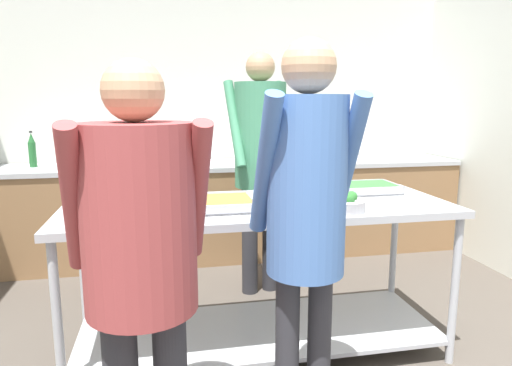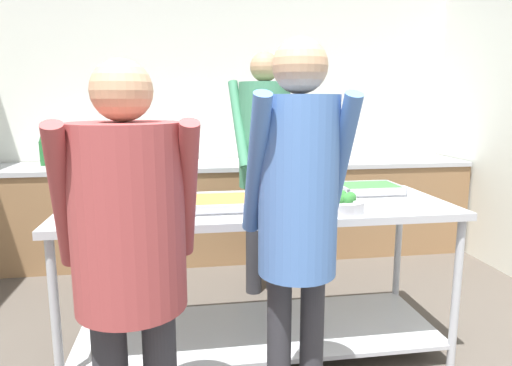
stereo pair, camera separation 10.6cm
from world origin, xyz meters
name	(u,v)px [view 1 (the left image)]	position (x,y,z in m)	size (l,w,h in m)	color
wall_rear	(216,113)	(0.00, 3.50, 1.32)	(4.65, 0.06, 2.65)	silver
back_counter	(222,209)	(0.00, 3.13, 0.44)	(4.49, 0.65, 0.89)	olive
serving_counter	(259,253)	(0.00, 1.42, 0.60)	(2.14, 0.79, 0.88)	#ADAFB5
sauce_pan	(129,200)	(-0.71, 1.47, 0.93)	(0.40, 0.26, 0.07)	#ADAFB5
serving_tray_roast	(214,204)	(-0.26, 1.35, 0.91)	(0.42, 0.33, 0.05)	#ADAFB5
plate_stack	(283,200)	(0.12, 1.34, 0.92)	(0.27, 0.27, 0.07)	white
broccoli_bowl	(343,203)	(0.39, 1.16, 0.93)	(0.22, 0.22, 0.11)	#B2B2B7
serving_tray_vegetables	(366,188)	(0.73, 1.60, 0.91)	(0.37, 0.28, 0.05)	#ADAFB5
guest_serving_left	(140,241)	(-0.60, 0.57, 0.97)	(0.52, 0.40, 1.59)	#2D2D33
guest_serving_right	(306,203)	(0.04, 0.67, 1.06)	(0.41, 0.33, 1.69)	#2D2D33
cook_behind_counter	(260,148)	(0.18, 2.25, 1.11)	(0.52, 0.42, 1.79)	#2D2D33
water_bottle	(32,150)	(-1.63, 3.19, 1.03)	(0.06, 0.06, 0.31)	#23602D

